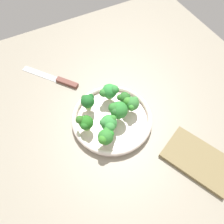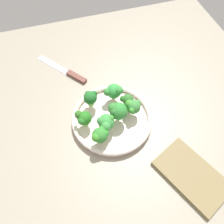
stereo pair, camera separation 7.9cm
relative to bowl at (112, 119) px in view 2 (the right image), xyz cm
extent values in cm
cube|color=gray|center=(0.52, 3.14, -2.91)|extent=(130.00, 130.00, 2.50)
cylinder|color=silver|center=(0.00, 0.00, -0.93)|extent=(28.46, 28.46, 1.46)
torus|color=silver|center=(0.00, 0.00, 0.70)|extent=(29.65, 29.65, 1.78)
cylinder|color=#8EC665|center=(1.40, 1.95, 2.95)|extent=(2.07, 2.07, 2.72)
sphere|color=#2F8433|center=(1.40, 1.95, 6.32)|extent=(6.19, 6.19, 6.19)
sphere|color=#338332|center=(0.95, 0.27, 7.79)|extent=(3.52, 3.52, 3.52)
sphere|color=#38833A|center=(1.47, 0.24, 7.40)|extent=(3.23, 3.23, 3.23)
cylinder|color=#96BE60|center=(-3.40, 6.95, 2.50)|extent=(2.07, 2.07, 1.82)
sphere|color=#2F6D2B|center=(-3.40, 6.95, 4.74)|extent=(4.07, 4.07, 4.07)
sphere|color=#2B6724|center=(-3.97, 5.32, 5.10)|extent=(2.34, 2.34, 2.34)
sphere|color=#216F27|center=(-3.07, 8.14, 5.01)|extent=(1.91, 1.91, 1.91)
cylinder|color=#95C063|center=(-8.07, 2.84, 2.59)|extent=(2.18, 2.18, 2.00)
sphere|color=green|center=(-8.07, 2.84, 5.39)|extent=(5.55, 5.55, 5.55)
sphere|color=#368D3D|center=(-6.86, 4.63, 6.78)|extent=(3.24, 3.24, 3.24)
sphere|color=green|center=(-8.03, 4.69, 6.27)|extent=(2.67, 2.67, 2.67)
sphere|color=#388436|center=(-8.11, 0.70, 5.71)|extent=(2.97, 2.97, 2.97)
cylinder|color=#87C759|center=(0.58, 7.82, 2.55)|extent=(1.92, 1.92, 1.92)
sphere|color=#3A843A|center=(0.58, 7.82, 5.18)|extent=(5.13, 5.13, 5.13)
sphere|color=#3E9031|center=(-0.54, 6.49, 6.11)|extent=(3.04, 3.04, 3.04)
sphere|color=#3D8241|center=(-0.31, 9.61, 5.65)|extent=(2.22, 2.22, 2.22)
sphere|color=green|center=(2.17, 6.47, 5.98)|extent=(2.06, 2.06, 2.06)
cylinder|color=#8BD15E|center=(0.00, -9.89, 2.56)|extent=(2.64, 2.64, 1.93)
sphere|color=#277320|center=(0.00, -9.89, 5.15)|extent=(5.00, 5.00, 5.00)
sphere|color=#297525|center=(1.17, -10.90, 5.70)|extent=(2.90, 2.90, 2.90)
sphere|color=#337529|center=(-1.22, -11.53, 6.51)|extent=(2.56, 2.56, 2.56)
sphere|color=#316A23|center=(-1.20, -11.53, 6.51)|extent=(2.83, 2.83, 2.83)
cylinder|color=#83B35D|center=(8.10, -6.57, 2.80)|extent=(2.31, 2.31, 2.41)
sphere|color=#338130|center=(8.10, -6.57, 5.69)|extent=(5.19, 5.19, 5.19)
sphere|color=#298C2A|center=(8.22, -4.72, 6.32)|extent=(2.17, 2.17, 2.17)
sphere|color=#388A32|center=(6.65, -5.12, 6.20)|extent=(2.91, 2.91, 2.91)
sphere|color=#3B8D2B|center=(8.87, -7.94, 6.56)|extent=(3.07, 3.07, 3.07)
cylinder|color=#92C565|center=(-7.41, -5.97, 2.83)|extent=(2.34, 2.34, 2.48)
sphere|color=#216627|center=(-7.41, -5.97, 5.67)|extent=(4.92, 4.92, 4.92)
sphere|color=#28612A|center=(-9.17, -6.47, 5.95)|extent=(2.14, 2.14, 2.14)
sphere|color=#26572B|center=(-8.30, -4.35, 5.95)|extent=(2.51, 2.51, 2.51)
sphere|color=#195822|center=(-8.31, -4.27, 6.14)|extent=(2.38, 2.38, 2.38)
cylinder|color=#87B453|center=(3.87, -3.21, 2.61)|extent=(2.27, 2.27, 2.05)
sphere|color=green|center=(3.87, -3.21, 5.47)|extent=(5.65, 5.65, 5.65)
sphere|color=#3A823E|center=(3.49, -4.99, 6.63)|extent=(2.76, 2.76, 2.76)
sphere|color=#3A8F3E|center=(5.96, -3.89, 6.51)|extent=(3.35, 3.35, 3.35)
sphere|color=#398B32|center=(3.72, -1.63, 6.97)|extent=(2.40, 2.40, 2.40)
cube|color=silver|center=(-34.90, -16.51, -1.46)|extent=(14.92, 12.61, 0.40)
cube|color=brown|center=(-24.49, -8.23, -0.91)|extent=(8.88, 7.70, 1.50)
cube|color=olive|center=(27.30, 18.63, -0.86)|extent=(26.59, 22.06, 1.60)
camera|label=1|loc=(37.74, -19.68, 71.75)|focal=36.30mm
camera|label=2|loc=(40.74, -12.33, 71.75)|focal=36.30mm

